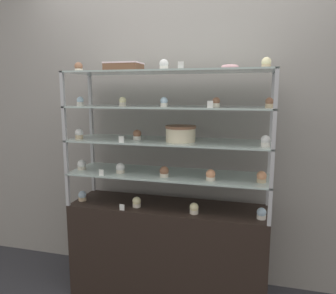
{
  "coord_description": "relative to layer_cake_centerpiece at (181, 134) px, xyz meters",
  "views": [
    {
      "loc": [
        0.61,
        -2.23,
        1.53
      ],
      "look_at": [
        0.0,
        0.0,
        1.15
      ],
      "focal_mm": 35.0,
      "sensor_mm": 36.0,
      "label": 1
    }
  ],
  "objects": [
    {
      "name": "cupcake_11",
      "position": [
        0.57,
        -0.08,
        -0.02
      ],
      "size": [
        0.06,
        0.06,
        0.07
      ],
      "color": "white",
      "rests_on": "display_riser_middle"
    },
    {
      "name": "cupcake_9",
      "position": [
        -0.75,
        -0.06,
        -0.02
      ],
      "size": [
        0.06,
        0.06,
        0.07
      ],
      "color": "#CCB28C",
      "rests_on": "display_riser_middle"
    },
    {
      "name": "display_riser_middle",
      "position": [
        -0.1,
        0.03,
        -0.07
      ],
      "size": [
        1.44,
        0.42,
        0.24
      ],
      "color": "#B7B7BC",
      "rests_on": "display_riser_lower"
    },
    {
      "name": "display_riser_top",
      "position": [
        -0.1,
        0.03,
        0.42
      ],
      "size": [
        1.44,
        0.42,
        0.24
      ],
      "color": "#B7B7BC",
      "rests_on": "display_riser_upper"
    },
    {
      "name": "donut_glazed",
      "position": [
        0.32,
        0.02,
        0.44
      ],
      "size": [
        0.11,
        0.11,
        0.03
      ],
      "color": "#EFB2BC",
      "rests_on": "display_riser_top"
    },
    {
      "name": "cupcake_13",
      "position": [
        -0.42,
        -0.02,
        0.22
      ],
      "size": [
        0.05,
        0.05,
        0.06
      ],
      "color": "beige",
      "rests_on": "display_riser_upper"
    },
    {
      "name": "cupcake_0",
      "position": [
        -0.76,
        -0.04,
        -0.5
      ],
      "size": [
        0.06,
        0.06,
        0.08
      ],
      "color": "#CCB28C",
      "rests_on": "display_base"
    },
    {
      "name": "cupcake_15",
      "position": [
        0.25,
        -0.03,
        0.22
      ],
      "size": [
        0.05,
        0.05,
        0.06
      ],
      "color": "beige",
      "rests_on": "display_riser_upper"
    },
    {
      "name": "cupcake_17",
      "position": [
        -0.76,
        -0.02,
        0.46
      ],
      "size": [
        0.06,
        0.06,
        0.07
      ],
      "color": "beige",
      "rests_on": "display_riser_top"
    },
    {
      "name": "cupcake_10",
      "position": [
        -0.32,
        -0.0,
        -0.02
      ],
      "size": [
        0.06,
        0.06,
        0.07
      ],
      "color": "white",
      "rests_on": "display_riser_middle"
    },
    {
      "name": "cupcake_5",
      "position": [
        -0.44,
        -0.05,
        -0.26
      ],
      "size": [
        0.06,
        0.06,
        0.07
      ],
      "color": "beige",
      "rests_on": "display_riser_lower"
    },
    {
      "name": "display_riser_lower",
      "position": [
        -0.1,
        0.03,
        -0.31
      ],
      "size": [
        1.44,
        0.42,
        0.24
      ],
      "color": "#B7B7BC",
      "rests_on": "display_base"
    },
    {
      "name": "price_tag_2",
      "position": [
        -0.38,
        -0.16,
        -0.03
      ],
      "size": [
        0.04,
        0.0,
        0.04
      ],
      "color": "white",
      "rests_on": "display_riser_middle"
    },
    {
      "name": "layer_cake_centerpiece",
      "position": [
        0.0,
        0.0,
        0.0
      ],
      "size": [
        0.21,
        0.21,
        0.11
      ],
      "color": "beige",
      "rests_on": "display_riser_middle"
    },
    {
      "name": "back_wall",
      "position": [
        -0.1,
        0.38,
        0.05
      ],
      "size": [
        8.0,
        0.05,
        2.6
      ],
      "color": "gray",
      "rests_on": "ground_plane"
    },
    {
      "name": "price_tag_1",
      "position": [
        -0.54,
        -0.16,
        -0.28
      ],
      "size": [
        0.04,
        0.0,
        0.04
      ],
      "color": "white",
      "rests_on": "display_riser_lower"
    },
    {
      "name": "sheet_cake_frosted",
      "position": [
        -0.42,
        0.01,
        0.46
      ],
      "size": [
        0.25,
        0.18,
        0.06
      ],
      "color": "brown",
      "rests_on": "display_riser_top"
    },
    {
      "name": "display_base",
      "position": [
        -0.1,
        0.03,
        -0.9
      ],
      "size": [
        1.44,
        0.42,
        0.71
      ],
      "color": "black",
      "rests_on": "ground_plane"
    },
    {
      "name": "cupcake_18",
      "position": [
        -0.1,
        -0.07,
        0.46
      ],
      "size": [
        0.06,
        0.06,
        0.07
      ],
      "color": "white",
      "rests_on": "display_riser_top"
    },
    {
      "name": "cupcake_2",
      "position": [
        0.12,
        -0.08,
        -0.5
      ],
      "size": [
        0.06,
        0.06,
        0.08
      ],
      "color": "beige",
      "rests_on": "display_base"
    },
    {
      "name": "cupcake_12",
      "position": [
        -0.76,
        -0.01,
        0.22
      ],
      "size": [
        0.05,
        0.05,
        0.06
      ],
      "color": "white",
      "rests_on": "display_riser_upper"
    },
    {
      "name": "cupcake_19",
      "position": [
        0.55,
        -0.03,
        0.46
      ],
      "size": [
        0.06,
        0.06,
        0.07
      ],
      "color": "#CCB28C",
      "rests_on": "display_riser_top"
    },
    {
      "name": "cupcake_14",
      "position": [
        -0.1,
        -0.07,
        0.22
      ],
      "size": [
        0.05,
        0.05,
        0.06
      ],
      "color": "white",
      "rests_on": "display_riser_upper"
    },
    {
      "name": "cupcake_4",
      "position": [
        -0.77,
        -0.03,
        -0.26
      ],
      "size": [
        0.06,
        0.06,
        0.07
      ],
      "color": "beige",
      "rests_on": "display_riser_lower"
    },
    {
      "name": "price_tag_0",
      "position": [
        -0.39,
        -0.16,
        -0.52
      ],
      "size": [
        0.04,
        0.0,
        0.04
      ],
      "color": "white",
      "rests_on": "display_base"
    },
    {
      "name": "cupcake_1",
      "position": [
        -0.31,
        -0.06,
        -0.5
      ],
      "size": [
        0.06,
        0.06,
        0.08
      ],
      "color": "beige",
      "rests_on": "display_base"
    },
    {
      "name": "cupcake_3",
      "position": [
        0.56,
        -0.06,
        -0.5
      ],
      "size": [
        0.06,
        0.06,
        0.08
      ],
      "color": "white",
      "rests_on": "display_base"
    },
    {
      "name": "ground_plane",
      "position": [
        -0.1,
        0.03,
        -1.25
      ],
      "size": [
        20.0,
        20.0,
        0.0
      ],
      "primitive_type": "plane",
      "color": "#2D2D33"
    },
    {
      "name": "cupcake_8",
      "position": [
        0.55,
        -0.04,
        -0.26
      ],
      "size": [
        0.06,
        0.06,
        0.07
      ],
      "color": "#CCB28C",
      "rests_on": "display_riser_lower"
    },
    {
      "name": "cupcake_6",
      "position": [
        -0.1,
        -0.07,
        -0.26
      ],
      "size": [
        0.06,
        0.06,
        0.07
      ],
      "color": "beige",
      "rests_on": "display_riser_lower"
    },
    {
      "name": "cupcake_7",
      "position": [
        0.23,
        -0.08,
        -0.26
      ],
      "size": [
        0.06,
        0.06,
        0.07
      ],
      "color": "beige",
      "rests_on": "display_riser_lower"
    },
    {
      "name": "price_tag_4",
      "position": [
        0.03,
        -0.16,
        0.45
      ],
      "size": [
        0.04,
        0.0,
        0.04
      ],
      "color": "white",
      "rests_on": "display_riser_top"
    },
    {
      "name": "price_tag_3",
      "position": [
        0.22,
        -0.16,
        0.21
      ],
      "size": [
        0.04,
        0.0,
        0.04
      ],
      "color": "white",
      "rests_on": "display_riser_upper"
    },
    {
      "name": "display_riser_upper",
      "position": [
        -0.1,
        0.03,
        0.17
      ],
      "size": [
        1.44,
        0.42,
        0.24
      ],
      "color": "#B7B7BC",
      "rests_on": "display_riser_middle"
    },
    {
      "name": "cupcake_16",
      "position": [
        0.58,
        -0.05,
        0.22
      ],
      "size": [
        0.05,
        0.05,
        0.06
      ],
      "color": "#CCB28C",
      "rests_on": "display_riser_upper"
    }
  ]
}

